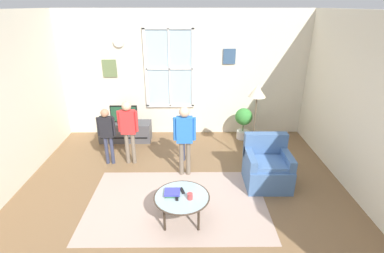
{
  "coord_description": "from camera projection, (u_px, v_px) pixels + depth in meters",
  "views": [
    {
      "loc": [
        0.13,
        -3.66,
        2.98
      ],
      "look_at": [
        0.17,
        1.0,
        1.0
      ],
      "focal_mm": 27.04,
      "sensor_mm": 36.0,
      "label": 1
    }
  ],
  "objects": [
    {
      "name": "person_blue_shirt",
      "position": [
        185.0,
        134.0,
        5.16
      ],
      "size": [
        0.41,
        0.18,
        1.35
      ],
      "color": "#726656",
      "rests_on": "ground_plane"
    },
    {
      "name": "person_black_shirt",
      "position": [
        107.0,
        130.0,
        5.59
      ],
      "size": [
        0.35,
        0.16,
        1.16
      ],
      "color": "#333851",
      "rests_on": "ground_plane"
    },
    {
      "name": "television",
      "position": [
        124.0,
        114.0,
        6.61
      ],
      "size": [
        0.61,
        0.08,
        0.42
      ],
      "color": "#4C4C4C",
      "rests_on": "tv_stand"
    },
    {
      "name": "book_stack",
      "position": [
        172.0,
        193.0,
        4.23
      ],
      "size": [
        0.23,
        0.2,
        0.05
      ],
      "color": "#346447",
      "rests_on": "coffee_table"
    },
    {
      "name": "remote_near_cup",
      "position": [
        177.0,
        197.0,
        4.15
      ],
      "size": [
        0.05,
        0.14,
        0.02
      ],
      "primitive_type": "cube",
      "rotation": [
        0.0,
        0.0,
        0.07
      ],
      "color": "black",
      "rests_on": "coffee_table"
    },
    {
      "name": "person_red_shirt",
      "position": [
        128.0,
        126.0,
        5.57
      ],
      "size": [
        0.39,
        0.18,
        1.31
      ],
      "color": "#726656",
      "rests_on": "ground_plane"
    },
    {
      "name": "back_wall",
      "position": [
        184.0,
        74.0,
        6.78
      ],
      "size": [
        5.71,
        0.17,
        2.91
      ],
      "color": "silver",
      "rests_on": "ground_plane"
    },
    {
      "name": "armchair",
      "position": [
        267.0,
        167.0,
        5.09
      ],
      "size": [
        0.76,
        0.74,
        0.87
      ],
      "color": "#476B9E",
      "rests_on": "ground_plane"
    },
    {
      "name": "potted_plant_by_window",
      "position": [
        244.0,
        120.0,
        6.79
      ],
      "size": [
        0.4,
        0.4,
        0.76
      ],
      "color": "silver",
      "rests_on": "ground_plane"
    },
    {
      "name": "remote_near_books",
      "position": [
        182.0,
        191.0,
        4.3
      ],
      "size": [
        0.08,
        0.15,
        0.02
      ],
      "primitive_type": "cube",
      "rotation": [
        0.0,
        0.0,
        0.3
      ],
      "color": "black",
      "rests_on": "coffee_table"
    },
    {
      "name": "cup",
      "position": [
        190.0,
        196.0,
        4.12
      ],
      "size": [
        0.08,
        0.08,
        0.09
      ],
      "primitive_type": "cylinder",
      "color": "#BF3F3F",
      "rests_on": "coffee_table"
    },
    {
      "name": "ground_plane",
      "position": [
        182.0,
        211.0,
        4.54
      ],
      "size": [
        6.31,
        6.61,
        0.02
      ],
      "primitive_type": "cube",
      "color": "brown"
    },
    {
      "name": "floor_lamp",
      "position": [
        257.0,
        99.0,
        5.38
      ],
      "size": [
        0.32,
        0.32,
        1.62
      ],
      "color": "black",
      "rests_on": "ground_plane"
    },
    {
      "name": "coffee_table",
      "position": [
        182.0,
        198.0,
        4.2
      ],
      "size": [
        0.82,
        0.82,
        0.41
      ],
      "color": "#99B2B7",
      "rests_on": "ground_plane"
    },
    {
      "name": "person_pink_shirt",
      "position": [
        186.0,
        131.0,
        5.73
      ],
      "size": [
        0.32,
        0.14,
        1.06
      ],
      "color": "#333851",
      "rests_on": "ground_plane"
    },
    {
      "name": "tv_stand",
      "position": [
        126.0,
        131.0,
        6.78
      ],
      "size": [
        1.18,
        0.44,
        0.45
      ],
      "color": "#4C4C51",
      "rests_on": "ground_plane"
    },
    {
      "name": "area_rug",
      "position": [
        177.0,
        203.0,
        4.69
      ],
      "size": [
        2.87,
        1.86,
        0.01
      ],
      "primitive_type": "cube",
      "color": "tan",
      "rests_on": "ground_plane"
    }
  ]
}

